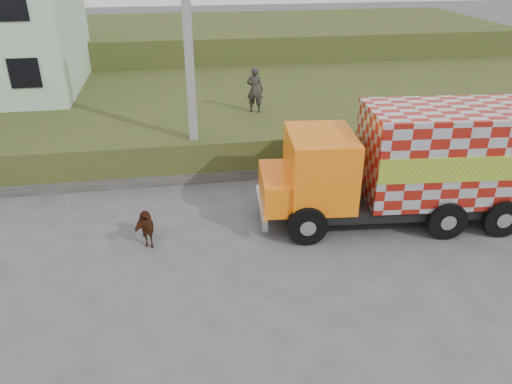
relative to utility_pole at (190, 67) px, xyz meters
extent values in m
plane|color=#474749|center=(1.00, -4.60, -4.08)|extent=(120.00, 120.00, 0.00)
cube|color=#304B19|center=(1.00, 5.40, -3.33)|extent=(40.00, 12.00, 1.50)
cube|color=#304B19|center=(1.00, 17.40, -2.58)|extent=(40.00, 12.00, 3.00)
cube|color=#595651|center=(-1.00, -0.40, -3.88)|extent=(16.00, 0.50, 0.40)
cube|color=gray|center=(0.00, 0.00, -0.08)|extent=(0.30, 0.30, 8.00)
cube|color=black|center=(6.07, -4.13, -3.39)|extent=(7.34, 2.93, 0.37)
cube|color=orange|center=(3.55, -3.91, -2.23)|extent=(2.10, 2.58, 2.11)
cube|color=orange|center=(2.34, -3.80, -2.86)|extent=(1.24, 2.30, 0.95)
cube|color=silver|center=(7.33, -4.24, -1.86)|extent=(5.05, 2.94, 2.74)
cube|color=yellow|center=(7.22, -5.52, -1.86)|extent=(4.84, 0.46, 0.74)
cube|color=yellow|center=(7.44, -2.96, -1.86)|extent=(4.84, 0.46, 0.74)
cube|color=silver|center=(1.82, -3.76, -3.50)|extent=(0.37, 2.43, 0.32)
cylinder|color=black|center=(2.92, -5.07, -3.50)|extent=(1.19, 0.47, 1.16)
cylinder|color=black|center=(3.13, -2.66, -3.50)|extent=(1.19, 0.47, 1.16)
cylinder|color=black|center=(7.02, -5.43, -3.50)|extent=(1.19, 0.47, 1.16)
cylinder|color=black|center=(7.23, -3.01, -3.50)|extent=(1.19, 0.47, 1.16)
cylinder|color=black|center=(8.70, -5.57, -3.50)|extent=(1.19, 0.47, 1.16)
cylinder|color=black|center=(8.91, -3.16, -3.50)|extent=(1.19, 0.47, 1.16)
imported|color=black|center=(-1.74, -4.28, -3.52)|extent=(0.86, 1.41, 1.11)
imported|color=#292625|center=(2.68, 2.81, -1.64)|extent=(0.80, 0.65, 1.88)
camera|label=1|loc=(-0.52, -17.02, 3.81)|focal=35.00mm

